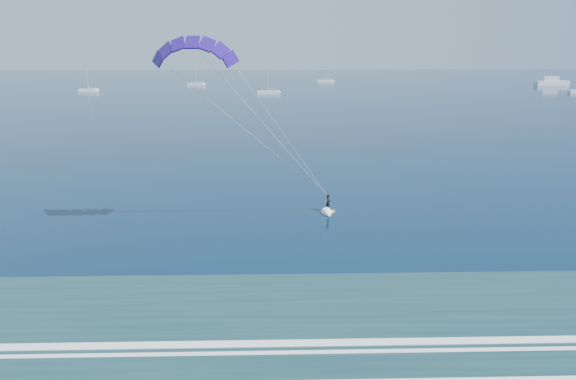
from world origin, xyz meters
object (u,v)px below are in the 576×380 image
(sailboat_0, at_px, (89,90))
(sailboat_3, at_px, (325,81))
(sailboat_1, at_px, (196,84))
(motor_yacht, at_px, (551,82))
(sailboat_2, at_px, (268,92))
(kitesurfer_rig, at_px, (267,128))

(sailboat_0, distance_m, sailboat_3, 121.37)
(sailboat_1, bearing_deg, motor_yacht, -1.82)
(sailboat_0, distance_m, sailboat_1, 54.60)
(motor_yacht, relative_size, sailboat_2, 1.32)
(kitesurfer_rig, height_order, sailboat_1, kitesurfer_rig)
(sailboat_1, relative_size, sailboat_3, 0.96)
(kitesurfer_rig, relative_size, sailboat_2, 1.57)
(kitesurfer_rig, distance_m, sailboat_3, 233.25)
(sailboat_0, bearing_deg, sailboat_2, -9.18)
(sailboat_0, height_order, sailboat_2, sailboat_2)
(motor_yacht, relative_size, sailboat_3, 1.34)
(sailboat_0, bearing_deg, sailboat_1, 45.88)
(motor_yacht, distance_m, sailboat_0, 212.00)
(motor_yacht, xyz_separation_m, sailboat_2, (-135.80, -45.64, -1.00))
(kitesurfer_rig, xyz_separation_m, sailboat_2, (-1.72, 155.52, -8.69))
(motor_yacht, bearing_deg, sailboat_3, 164.10)
(kitesurfer_rig, height_order, motor_yacht, kitesurfer_rig)
(sailboat_0, bearing_deg, sailboat_3, 31.83)
(kitesurfer_rig, height_order, sailboat_0, kitesurfer_rig)
(sailboat_0, distance_m, sailboat_2, 74.45)
(sailboat_1, bearing_deg, sailboat_2, -55.20)
(sailboat_0, height_order, sailboat_1, sailboat_1)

